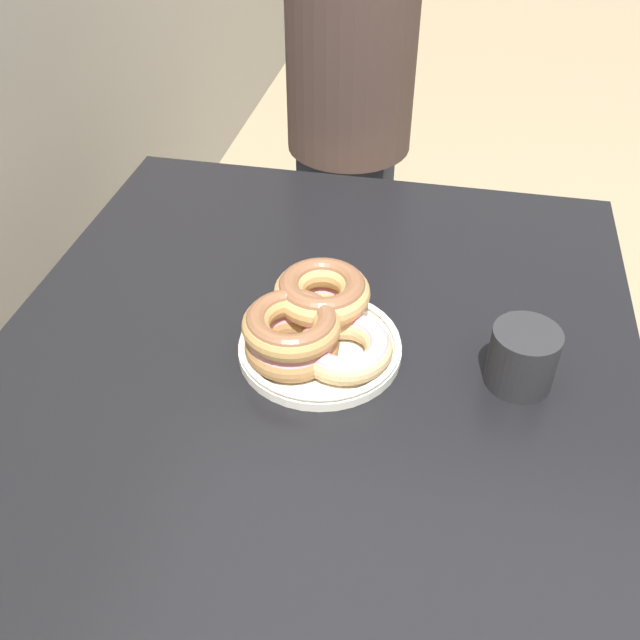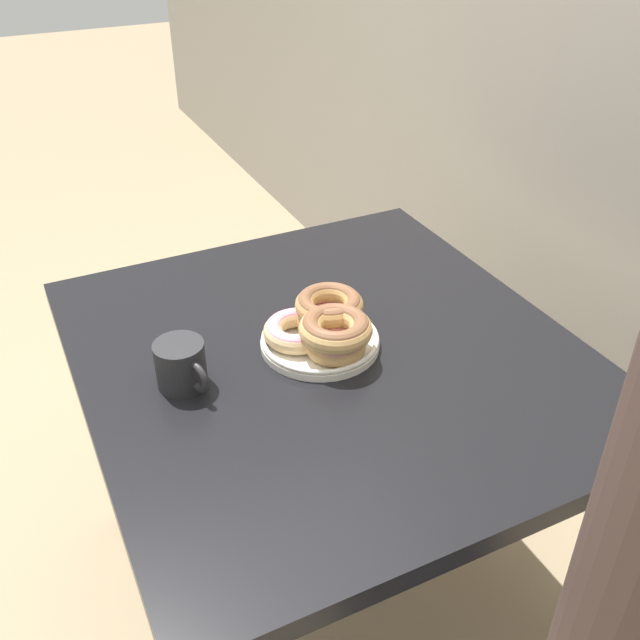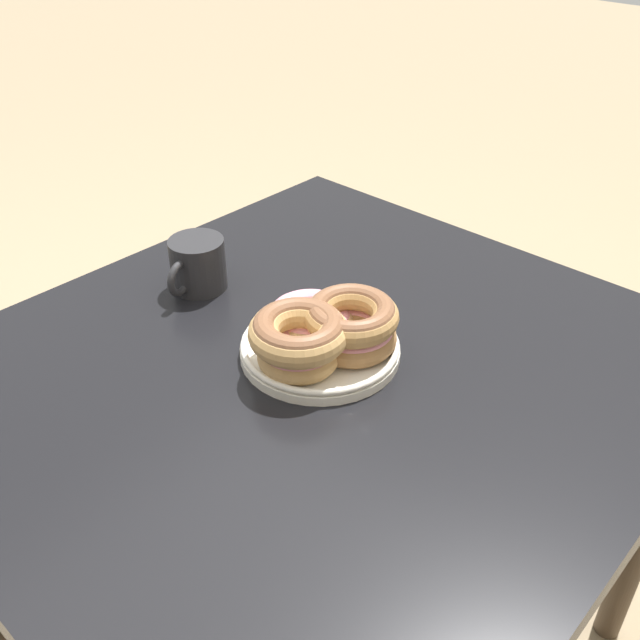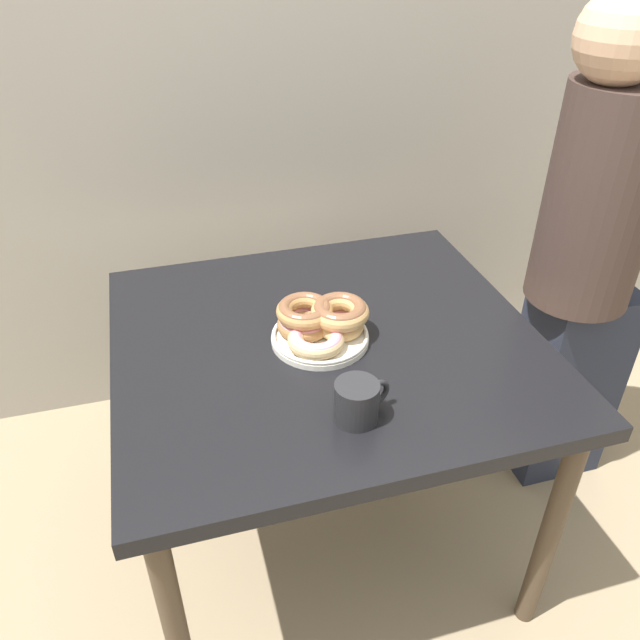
{
  "view_description": "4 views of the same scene",
  "coord_description": "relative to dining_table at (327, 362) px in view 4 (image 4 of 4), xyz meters",
  "views": [
    {
      "loc": [
        -0.76,
        0.14,
        1.41
      ],
      "look_at": [
        -0.02,
        0.29,
        0.79
      ],
      "focal_mm": 40.0,
      "sensor_mm": 36.0,
      "label": 1
    },
    {
      "loc": [
        1.0,
        -0.21,
        1.54
      ],
      "look_at": [
        -0.02,
        0.29,
        0.79
      ],
      "focal_mm": 40.0,
      "sensor_mm": 36.0,
      "label": 2
    },
    {
      "loc": [
        0.59,
        0.85,
        1.35
      ],
      "look_at": [
        -0.02,
        0.29,
        0.79
      ],
      "focal_mm": 40.0,
      "sensor_mm": 36.0,
      "label": 3
    },
    {
      "loc": [
        -0.35,
        -0.86,
        1.6
      ],
      "look_at": [
        -0.02,
        0.29,
        0.79
      ],
      "focal_mm": 35.0,
      "sensor_mm": 36.0,
      "label": 4
    }
  ],
  "objects": [
    {
      "name": "wall_back",
      "position": [
        0.0,
        0.83,
        0.65
      ],
      "size": [
        8.0,
        0.05,
        2.6
      ],
      "color": "#9E998E",
      "rests_on": "ground_plane"
    },
    {
      "name": "ground_plane",
      "position": [
        0.0,
        -0.3,
        -0.65
      ],
      "size": [
        14.0,
        14.0,
        0.0
      ],
      "primitive_type": "plane",
      "color": "#937F60"
    },
    {
      "name": "donut_plate",
      "position": [
        -0.02,
        -0.0,
        0.12
      ],
      "size": [
        0.25,
        0.26,
        0.09
      ],
      "color": "silver",
      "rests_on": "dining_table"
    },
    {
      "name": "coffee_mug",
      "position": [
        -0.02,
        -0.28,
        0.12
      ],
      "size": [
        0.12,
        0.09,
        0.09
      ],
      "color": "#232326",
      "rests_on": "dining_table"
    },
    {
      "name": "person_figure",
      "position": [
        0.77,
        0.08,
        0.1
      ],
      "size": [
        0.37,
        0.28,
        1.46
      ],
      "color": "#232838",
      "rests_on": "ground_plane"
    },
    {
      "name": "dining_table",
      "position": [
        0.0,
        0.0,
        0.0
      ],
      "size": [
        1.0,
        0.93,
        0.73
      ],
      "color": "black",
      "rests_on": "ground_plane"
    }
  ]
}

